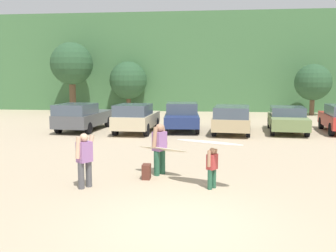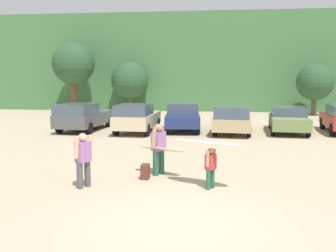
{
  "view_description": "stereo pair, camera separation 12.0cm",
  "coord_description": "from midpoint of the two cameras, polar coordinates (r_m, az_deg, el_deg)",
  "views": [
    {
      "loc": [
        0.57,
        -7.55,
        3.06
      ],
      "look_at": [
        -1.14,
        7.89,
        1.04
      ],
      "focal_mm": 40.44,
      "sensor_mm": 36.0,
      "label": 1
    },
    {
      "loc": [
        0.69,
        -7.54,
        3.06
      ],
      "look_at": [
        -1.14,
        7.89,
        1.04
      ],
      "focal_mm": 40.44,
      "sensor_mm": 36.0,
      "label": 2
    }
  ],
  "objects": [
    {
      "name": "parked_car_dark_gray",
      "position": [
        22.17,
        -12.97,
        1.43
      ],
      "size": [
        2.29,
        4.73,
        1.6
      ],
      "rotation": [
        0.0,
        0.0,
        1.49
      ],
      "color": "#4C4F54",
      "rests_on": "ground_plane"
    },
    {
      "name": "tree_center_left",
      "position": [
        33.59,
        -14.42,
        9.01
      ],
      "size": [
        3.59,
        3.59,
        5.99
      ],
      "color": "brown",
      "rests_on": "ground_plane"
    },
    {
      "name": "parked_car_navy",
      "position": [
        21.75,
        1.95,
        1.47
      ],
      "size": [
        2.17,
        4.39,
        1.59
      ],
      "rotation": [
        0.0,
        0.0,
        1.64
      ],
      "color": "navy",
      "rests_on": "ground_plane"
    },
    {
      "name": "hillside_ridge",
      "position": [
        39.78,
        5.48,
        9.26
      ],
      "size": [
        108.0,
        12.0,
        8.76
      ],
      "primitive_type": "cube",
      "color": "#427042",
      "rests_on": "ground_plane"
    },
    {
      "name": "surfboard_cream",
      "position": [
        11.75,
        -1.11,
        -3.51
      ],
      "size": [
        1.77,
        1.12,
        0.23
      ],
      "rotation": [
        0.0,
        0.0,
        2.73
      ],
      "color": "beige"
    },
    {
      "name": "parked_car_champagne",
      "position": [
        20.86,
        -5.03,
        1.26
      ],
      "size": [
        2.04,
        4.25,
        1.61
      ],
      "rotation": [
        0.0,
        0.0,
        1.53
      ],
      "color": "beige",
      "rests_on": "ground_plane"
    },
    {
      "name": "surfboard_white",
      "position": [
        10.44,
        5.84,
        -2.44
      ],
      "size": [
        2.05,
        1.3,
        0.13
      ],
      "rotation": [
        0.0,
        0.0,
        2.73
      ],
      "color": "white"
    },
    {
      "name": "ground_plane",
      "position": [
        8.17,
        1.47,
        -14.6
      ],
      "size": [
        120.0,
        120.0,
        0.0
      ],
      "primitive_type": "plane",
      "color": "tan"
    },
    {
      "name": "tree_center",
      "position": [
        32.4,
        20.92,
        6.16
      ],
      "size": [
        2.89,
        2.89,
        4.1
      ],
      "color": "brown",
      "rests_on": "ground_plane"
    },
    {
      "name": "tree_far_left",
      "position": [
        33.44,
        -6.11,
        6.84
      ],
      "size": [
        3.27,
        3.27,
        4.41
      ],
      "color": "brown",
      "rests_on": "ground_plane"
    },
    {
      "name": "person_child",
      "position": [
        10.47,
        6.33,
        -5.97
      ],
      "size": [
        0.33,
        0.41,
        1.15
      ],
      "rotation": [
        0.0,
        0.0,
        2.57
      ],
      "color": "#26593F",
      "rests_on": "ground_plane"
    },
    {
      "name": "parked_car_olive_green",
      "position": [
        22.07,
        17.38,
        1.03
      ],
      "size": [
        2.37,
        4.77,
        1.41
      ],
      "rotation": [
        0.0,
        0.0,
        1.47
      ],
      "color": "#6B7F4C",
      "rests_on": "ground_plane"
    },
    {
      "name": "person_companion",
      "position": [
        10.71,
        -12.79,
        -4.61
      ],
      "size": [
        0.46,
        0.61,
        1.53
      ],
      "rotation": [
        0.0,
        0.0,
        2.57
      ],
      "color": "#4C4C51",
      "rests_on": "ground_plane"
    },
    {
      "name": "parked_car_tan",
      "position": [
        20.92,
        9.49,
        1.12
      ],
      "size": [
        2.36,
        4.86,
        1.53
      ],
      "rotation": [
        0.0,
        0.0,
        1.47
      ],
      "color": "tan",
      "rests_on": "ground_plane"
    },
    {
      "name": "person_adult",
      "position": [
        11.84,
        -1.58,
        -3.05
      ],
      "size": [
        0.49,
        0.66,
        1.62
      ],
      "rotation": [
        0.0,
        0.0,
        2.57
      ],
      "color": "#26593F",
      "rests_on": "ground_plane"
    },
    {
      "name": "backpack_dropped",
      "position": [
        11.5,
        -3.57,
        -6.88
      ],
      "size": [
        0.24,
        0.34,
        0.45
      ],
      "color": "#592D23",
      "rests_on": "ground_plane"
    }
  ]
}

